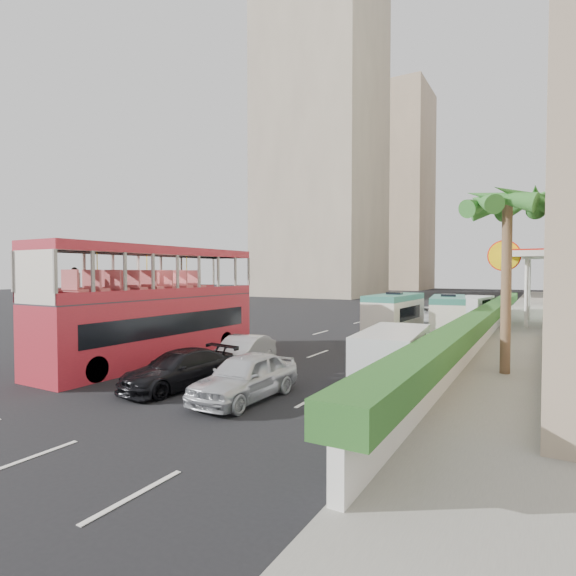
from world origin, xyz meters
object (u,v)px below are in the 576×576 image
Objects in this scene: minibus_far at (448,317)px; car_silver_lane_a at (243,369)px; minibus_near at (394,316)px; car_black at (179,388)px; double_decker_bus at (156,304)px; van_asset at (425,325)px; palm_tree at (506,287)px; panel_van_far at (472,310)px; car_silver_lane_b at (245,399)px; panel_van_near at (393,358)px; shell_station at (559,289)px.

car_silver_lane_a is at bearing -122.19° from minibus_far.
car_silver_lane_a is 0.69× the size of minibus_near.
minibus_near is (2.90, 15.46, 1.30)m from car_black.
double_decker_bus is 2.23× the size of van_asset.
palm_tree reaches higher than car_black.
double_decker_bus is at bearing -135.35° from minibus_far.
van_asset is at bearing 89.68° from car_black.
minibus_near reaches higher than car_silver_lane_a.
car_silver_lane_b is at bearing -89.92° from panel_van_far.
panel_van_near is at bearing -96.99° from minibus_far.
car_silver_lane_a is 0.50× the size of shell_station.
panel_van_near is at bearing -82.24° from panel_van_far.
car_black is at bearing -95.89° from panel_van_far.
van_asset is at bearing -157.70° from shell_station.
car_silver_lane_b is at bearing -133.64° from palm_tree.
car_silver_lane_b is 0.97× the size of car_black.
van_asset is 6.60m from minibus_far.
car_black is (-0.13, -3.51, 0.00)m from car_silver_lane_a.
shell_station is (5.54, 22.08, 1.79)m from panel_van_near.
shell_station is (5.76, 0.24, 1.72)m from panel_van_far.
car_silver_lane_b is 0.66× the size of palm_tree.
minibus_near reaches higher than minibus_far.
double_decker_bus is 10.62m from panel_van_near.
panel_van_far is at bearing 65.57° from car_silver_lane_a.
palm_tree reaches higher than minibus_near.
panel_van_far is at bearing 85.11° from panel_van_near.
panel_van_near is 0.60× the size of shell_station.
minibus_far is 0.71× the size of shell_station.
double_decker_bus is at bearing -163.84° from palm_tree.
palm_tree is 0.80× the size of shell_station.
double_decker_bus is 2.53× the size of car_black.
minibus_near is 11.95m from panel_van_near.
car_silver_lane_b is at bearing -135.97° from panel_van_near.
double_decker_bus is 21.00m from van_asset.
palm_tree is (3.73, -9.57, 2.13)m from minibus_far.
minibus_far is at bearing 56.84° from car_silver_lane_a.
car_silver_lane_b is at bearing -63.14° from car_silver_lane_a.
palm_tree is (6.38, -15.48, 3.38)m from van_asset.
panel_van_far is 6.02m from shell_station.
palm_tree is (9.55, 7.06, 3.38)m from car_black.
minibus_far is (2.66, -5.91, 1.25)m from van_asset.
van_asset reaches higher than car_black.
palm_tree reaches higher than panel_van_far.
car_silver_lane_b reaches higher than car_black.
double_decker_bus is 2.13× the size of panel_van_far.
shell_station reaches higher than panel_van_far.
car_silver_lane_a is at bearing -159.33° from palm_tree.
shell_station is at bearing 11.70° from van_asset.
palm_tree reaches higher than minibus_far.
minibus_far reaches higher than car_silver_lane_a.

